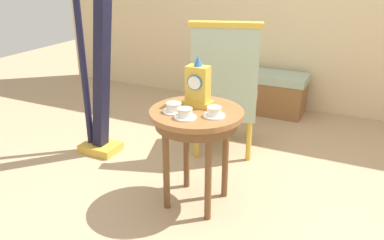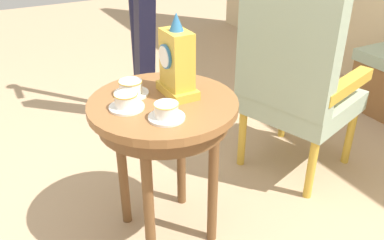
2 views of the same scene
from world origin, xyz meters
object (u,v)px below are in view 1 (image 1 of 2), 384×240
teacup_left (174,108)px  teacup_right (185,114)px  side_table (197,123)px  harp (96,68)px  mantel_clock (198,86)px  teacup_center (214,112)px  armchair (225,87)px  window_bench (263,92)px

teacup_left → teacup_right: same height
side_table → harp: harp is taller
side_table → mantel_clock: size_ratio=2.02×
side_table → teacup_center: (0.14, -0.05, 0.12)m
teacup_center → armchair: armchair is taller
teacup_center → harp: 1.26m
teacup_left → harp: harp is taller
armchair → teacup_left: bearing=-90.1°
side_table → teacup_left: teacup_left is taller
side_table → teacup_center: teacup_center is taller
side_table → teacup_center: size_ratio=4.97×
teacup_center → armchair: (-0.26, 0.85, -0.12)m
side_table → harp: bearing=161.9°
harp → teacup_center: bearing=-18.5°
teacup_right → mantel_clock: size_ratio=0.41×
teacup_right → armchair: bearing=96.5°
teacup_center → harp: harp is taller
teacup_right → window_bench: size_ratio=0.15×
side_table → armchair: size_ratio=0.60×
teacup_right → teacup_center: same height
teacup_right → teacup_left: bearing=150.7°
teacup_right → harp: size_ratio=0.07×
teacup_left → teacup_right: bearing=-29.3°
mantel_clock → window_bench: mantel_clock is taller
mantel_clock → teacup_center: bearing=-37.4°
armchair → side_table: bearing=-81.8°
harp → mantel_clock: bearing=-14.7°
armchair → window_bench: (0.01, 1.16, -0.37)m
teacup_center → window_bench: bearing=96.9°
harp → window_bench: size_ratio=1.99×
harp → teacup_left: bearing=-24.9°
armchair → mantel_clock: bearing=-83.2°
mantel_clock → window_bench: 1.96m
teacup_right → armchair: 0.96m
mantel_clock → armchair: size_ratio=0.29×
teacup_right → mantel_clock: (-0.02, 0.23, 0.11)m
teacup_right → teacup_center: bearing=33.7°
harp → window_bench: harp is taller
teacup_center → window_bench: size_ratio=0.15×
side_table → window_bench: side_table is taller
teacup_center → window_bench: teacup_center is taller
teacup_left → window_bench: size_ratio=0.15×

